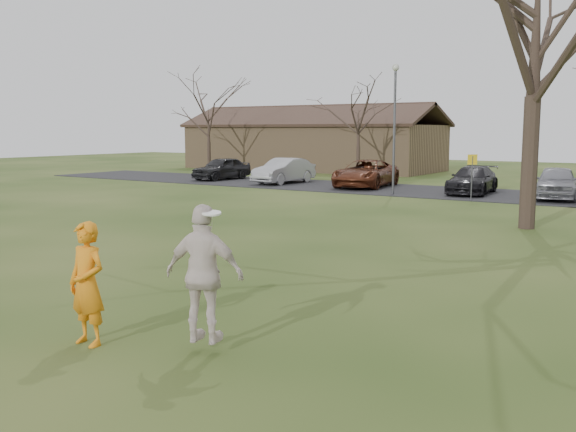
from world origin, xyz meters
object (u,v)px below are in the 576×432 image
object	(u,v)px
car_0	(222,168)
car_3	(473,180)
car_2	(366,173)
lamp_post	(395,113)
car_1	(284,171)
catching_play	(205,274)
car_4	(556,182)
building	(312,145)
big_tree	(538,4)
player_defender	(87,284)

from	to	relation	value
car_0	car_3	distance (m)	16.02
car_2	lamp_post	world-z (taller)	lamp_post
car_2	car_1	bearing A→B (deg)	177.70
catching_play	car_0	bearing A→B (deg)	128.71
car_3	car_4	xyz separation A→B (m)	(3.95, -0.35, 0.09)
building	car_4	bearing A→B (deg)	-32.32
catching_play	lamp_post	size ratio (longest dim) A/B	0.31
building	catching_play	bearing A→B (deg)	-60.86
car_3	catching_play	bearing A→B (deg)	-85.80
car_4	catching_play	world-z (taller)	catching_play
car_2	car_3	bearing A→B (deg)	-10.61
car_0	car_1	xyz separation A→B (m)	(4.87, -0.21, 0.03)
big_tree	car_2	bearing A→B (deg)	136.41
car_4	car_3	bearing A→B (deg)	166.04
player_defender	lamp_post	xyz separation A→B (m)	(-5.25, 22.74, 3.05)
lamp_post	car_4	bearing A→B (deg)	17.16
car_1	car_2	xyz separation A→B (m)	(5.11, 0.42, 0.01)
car_3	building	distance (m)	21.50
car_3	car_4	size ratio (longest dim) A/B	1.04
car_0	car_2	bearing A→B (deg)	6.56
car_3	lamp_post	distance (m)	5.17
car_0	car_1	world-z (taller)	car_1
car_2	catching_play	distance (m)	26.90
catching_play	building	world-z (taller)	building
building	player_defender	bearing A→B (deg)	-63.28
car_0	big_tree	world-z (taller)	big_tree
car_2	car_3	size ratio (longest dim) A/B	1.17
catching_play	big_tree	world-z (taller)	big_tree
car_1	lamp_post	distance (m)	9.01
catching_play	lamp_post	distance (m)	23.35
player_defender	car_3	distance (m)	25.37
car_3	big_tree	bearing A→B (deg)	-68.70
car_1	car_2	world-z (taller)	car_2
car_3	car_4	world-z (taller)	car_4
big_tree	car_0	bearing A→B (deg)	154.00
car_2	catching_play	world-z (taller)	catching_play
car_1	catching_play	size ratio (longest dim) A/B	2.26
player_defender	big_tree	size ratio (longest dim) A/B	0.13
player_defender	catching_play	world-z (taller)	catching_play
car_0	car_4	xyz separation A→B (m)	(19.97, -0.52, 0.04)
car_2	big_tree	world-z (taller)	big_tree
player_defender	building	distance (m)	42.83
car_2	player_defender	bearing A→B (deg)	-79.33
player_defender	car_1	bearing A→B (deg)	118.68
car_3	building	bearing A→B (deg)	138.14
car_0	player_defender	bearing A→B (deg)	-49.11
car_2	car_3	distance (m)	6.06
car_4	lamp_post	distance (m)	8.04
car_0	car_2	xyz separation A→B (m)	(9.98, 0.21, 0.03)
lamp_post	big_tree	distance (m)	11.38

